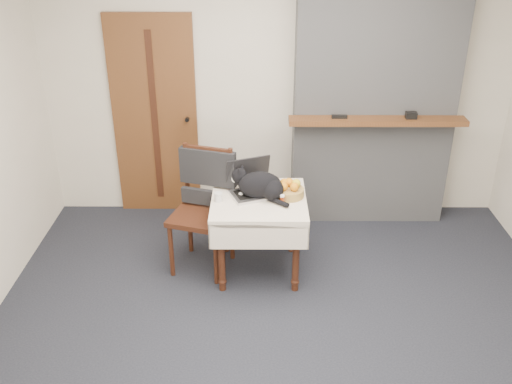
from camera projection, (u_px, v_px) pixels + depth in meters
ground at (283, 333)px, 4.25m from camera, size 4.50×4.50×0.00m
room_shell at (286, 85)px, 3.88m from camera, size 4.52×4.01×2.61m
door at (155, 118)px, 5.57m from camera, size 0.82×0.10×2.00m
chimney at (375, 92)px, 5.32m from camera, size 1.62×0.48×2.60m
side_table at (259, 210)px, 4.74m from camera, size 0.78×0.78×0.70m
laptop at (252, 184)px, 4.76m from camera, size 0.47×0.44×0.28m
cat at (261, 185)px, 4.65m from camera, size 0.49×0.36×0.26m
cream_jar at (218, 197)px, 4.63m from camera, size 0.07×0.07×0.08m
pill_bottle at (282, 199)px, 4.59m from camera, size 0.04×0.04×0.08m
fruit_basket at (289, 190)px, 4.70m from camera, size 0.25×0.25×0.14m
desk_clutter at (279, 193)px, 4.77m from camera, size 0.11×0.08×0.01m
chair at (205, 192)px, 4.83m from camera, size 0.60×0.59×1.07m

